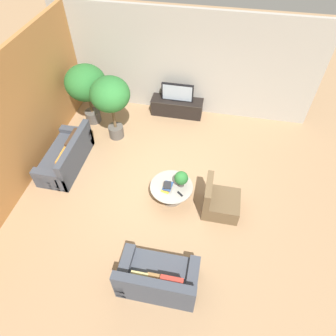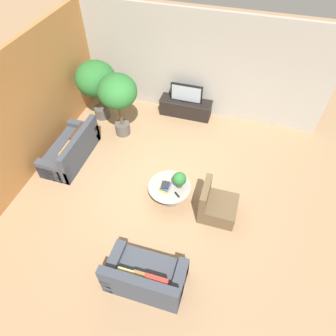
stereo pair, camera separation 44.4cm
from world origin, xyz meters
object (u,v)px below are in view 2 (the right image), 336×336
object	(u,v)px
couch_by_wall	(72,150)
potted_palm_corner	(118,94)
media_console	(186,107)
potted_palm_tall	(96,81)
television	(186,93)
armchair_wicker	(216,206)
couch_near_entry	(145,277)
potted_plant_tabletop	(179,179)
coffee_table	(170,190)

from	to	relation	value
couch_by_wall	potted_palm_corner	bearing A→B (deg)	145.65
media_console	couch_by_wall	bearing A→B (deg)	-132.15
media_console	potted_palm_tall	world-z (taller)	potted_palm_tall
television	couch_by_wall	xyz separation A→B (m)	(-2.40, -2.65, -0.48)
armchair_wicker	potted_palm_tall	size ratio (longest dim) A/B	0.48
couch_near_entry	armchair_wicker	xyz separation A→B (m)	(0.97, 1.98, -0.02)
media_console	potted_plant_tabletop	world-z (taller)	potted_plant_tabletop
couch_by_wall	potted_palm_tall	xyz separation A→B (m)	(-0.00, 1.84, 0.94)
television	couch_near_entry	distance (m)	5.34
media_console	potted_palm_corner	size ratio (longest dim) A/B	0.84
coffee_table	armchair_wicker	world-z (taller)	armchair_wicker
armchair_wicker	potted_palm_corner	xyz separation A→B (m)	(-3.06, 1.96, 1.06)
television	couch_near_entry	size ratio (longest dim) A/B	0.64
couch_by_wall	armchair_wicker	size ratio (longest dim) A/B	2.07
television	couch_near_entry	world-z (taller)	television
armchair_wicker	potted_palm_corner	distance (m)	3.78
media_console	potted_palm_tall	distance (m)	2.72
couch_by_wall	armchair_wicker	xyz separation A→B (m)	(3.95, -0.66, -0.02)
armchair_wicker	couch_near_entry	bearing A→B (deg)	153.86
television	potted_palm_tall	world-z (taller)	potted_palm_tall
couch_near_entry	potted_palm_corner	world-z (taller)	potted_palm_corner
potted_palm_corner	potted_plant_tabletop	distance (m)	2.87
armchair_wicker	potted_palm_corner	world-z (taller)	potted_palm_corner
media_console	potted_plant_tabletop	bearing A→B (deg)	-78.47
couch_by_wall	potted_palm_corner	xyz separation A→B (m)	(0.89, 1.30, 1.04)
couch_by_wall	armchair_wicker	distance (m)	4.00
television	potted_palm_tall	distance (m)	2.58
potted_palm_tall	armchair_wicker	bearing A→B (deg)	-32.35
media_console	potted_plant_tabletop	xyz separation A→B (m)	(0.64, -3.13, 0.41)
television	couch_by_wall	distance (m)	3.61
media_console	television	distance (m)	0.51
potted_palm_corner	media_console	bearing A→B (deg)	41.80
potted_plant_tabletop	couch_by_wall	bearing A→B (deg)	171.03
couch_near_entry	potted_plant_tabletop	xyz separation A→B (m)	(0.06, 2.16, 0.38)
potted_palm_tall	potted_plant_tabletop	bearing A→B (deg)	-37.32
media_console	couch_near_entry	size ratio (longest dim) A/B	1.07
media_console	coffee_table	xyz separation A→B (m)	(0.43, -3.21, 0.04)
couch_near_entry	armchair_wicker	world-z (taller)	armchair_wicker
couch_by_wall	potted_palm_corner	size ratio (longest dim) A/B	0.96
couch_near_entry	armchair_wicker	distance (m)	2.20
couch_by_wall	armchair_wicker	bearing A→B (deg)	80.49
coffee_table	couch_by_wall	world-z (taller)	couch_by_wall
couch_by_wall	potted_palm_tall	world-z (taller)	potted_palm_tall
armchair_wicker	potted_plant_tabletop	xyz separation A→B (m)	(-0.91, 0.18, 0.40)
media_console	armchair_wicker	distance (m)	3.66
media_console	potted_palm_tall	bearing A→B (deg)	-161.33
potted_plant_tabletop	couch_near_entry	bearing A→B (deg)	-91.71
couch_by_wall	potted_plant_tabletop	world-z (taller)	potted_plant_tabletop
couch_near_entry	coffee_table	bearing A→B (deg)	-86.16
couch_near_entry	television	bearing A→B (deg)	-83.80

